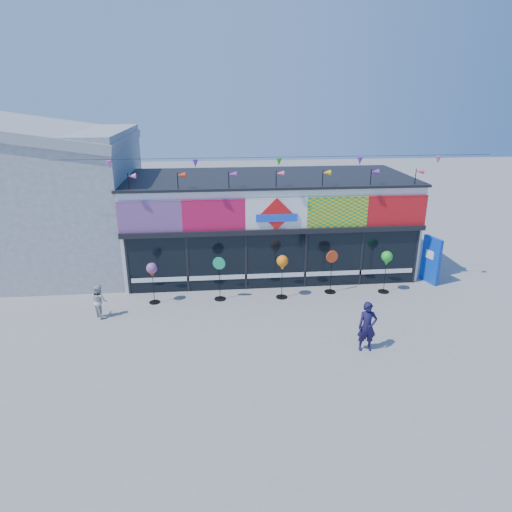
{
  "coord_description": "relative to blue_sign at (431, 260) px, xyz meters",
  "views": [
    {
      "loc": [
        -2.45,
        -13.46,
        7.51
      ],
      "look_at": [
        -0.93,
        2.0,
        1.91
      ],
      "focal_mm": 32.0,
      "sensor_mm": 36.0,
      "label": 1
    }
  ],
  "objects": [
    {
      "name": "spinner_0",
      "position": [
        -11.21,
        -0.91,
        0.3
      ],
      "size": [
        0.41,
        0.41,
        1.6
      ],
      "color": "black",
      "rests_on": "ground"
    },
    {
      "name": "child",
      "position": [
        -12.96,
        -1.87,
        -0.37
      ],
      "size": [
        0.64,
        0.67,
        1.21
      ],
      "primitive_type": "imported",
      "rotation": [
        0.0,
        0.0,
        2.25
      ],
      "color": "#BDBDBD",
      "rests_on": "ground"
    },
    {
      "name": "spinner_4",
      "position": [
        -2.23,
        -0.81,
        0.39
      ],
      "size": [
        0.44,
        0.44,
        1.72
      ],
      "color": "black",
      "rests_on": "ground"
    },
    {
      "name": "spinner_3",
      "position": [
        -4.36,
        -0.62,
        -0.06
      ],
      "size": [
        0.48,
        0.45,
        1.75
      ],
      "color": "black",
      "rests_on": "ground"
    },
    {
      "name": "spinner_2",
      "position": [
        -6.35,
        -0.92,
        0.4
      ],
      "size": [
        0.44,
        0.44,
        1.73
      ],
      "color": "black",
      "rests_on": "ground"
    },
    {
      "name": "kite_shop",
      "position": [
        -6.46,
        2.56,
        1.07
      ],
      "size": [
        16.0,
        5.7,
        5.31
      ],
      "color": "white",
      "rests_on": "ground"
    },
    {
      "name": "ground",
      "position": [
        -6.46,
        -3.38,
        -0.98
      ],
      "size": [
        80.0,
        80.0,
        0.0
      ],
      "primitive_type": "plane",
      "color": "gray",
      "rests_on": "ground"
    },
    {
      "name": "neighbour_building",
      "position": [
        -16.46,
        3.62,
        2.22
      ],
      "size": [
        8.18,
        7.2,
        6.87
      ],
      "color": "#ABADB0",
      "rests_on": "ground"
    },
    {
      "name": "spinner_1",
      "position": [
        -8.73,
        -0.86,
        -0.07
      ],
      "size": [
        0.47,
        0.44,
        1.72
      ],
      "color": "black",
      "rests_on": "ground"
    },
    {
      "name": "adult_man",
      "position": [
        -4.35,
        -4.94,
        -0.18
      ],
      "size": [
        0.6,
        0.41,
        1.6
      ],
      "primitive_type": "imported",
      "rotation": [
        0.0,
        0.0,
        -0.04
      ],
      "color": "#171238",
      "rests_on": "ground"
    },
    {
      "name": "blue_sign",
      "position": [
        0.0,
        0.0,
        0.0
      ],
      "size": [
        0.41,
        0.98,
        1.95
      ],
      "rotation": [
        0.0,
        0.0,
        0.28
      ],
      "color": "#0C3EBB",
      "rests_on": "ground"
    }
  ]
}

